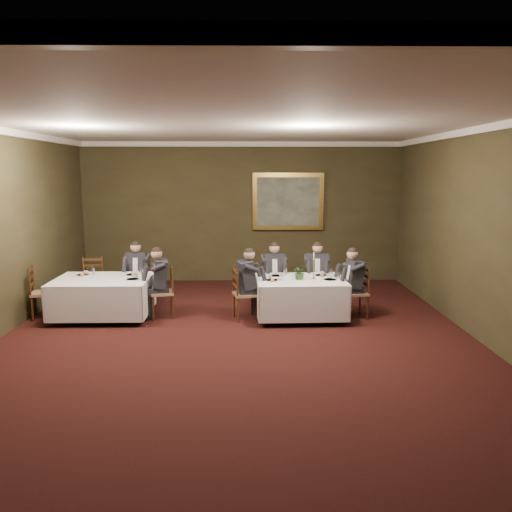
{
  "coord_description": "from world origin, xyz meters",
  "views": [
    {
      "loc": [
        0.21,
        -7.61,
        2.76
      ],
      "look_at": [
        0.33,
        1.95,
        1.15
      ],
      "focal_mm": 35.0,
      "sensor_mm": 36.0,
      "label": 1
    }
  ],
  "objects_px": {
    "table_second": "(103,295)",
    "chair_main_endright": "(355,303)",
    "chair_main_backleft": "(273,293)",
    "diner_main_endleft": "(245,293)",
    "centerpiece": "(300,271)",
    "chair_main_backright": "(316,293)",
    "diner_main_backleft": "(273,282)",
    "diner_sec_backright": "(138,281)",
    "diner_sec_endright": "(162,291)",
    "chair_sec_backright": "(139,292)",
    "painting": "(288,202)",
    "diner_main_backright": "(317,282)",
    "candlestick": "(314,269)",
    "table_main": "(300,295)",
    "chair_sec_endright": "(163,303)",
    "chair_sec_backleft": "(92,292)",
    "chair_main_endleft": "(245,304)",
    "chair_sec_endleft": "(43,303)",
    "diner_main_endright": "(355,291)"
  },
  "relations": [
    {
      "from": "centerpiece",
      "to": "chair_main_backright",
      "type": "bearing_deg",
      "value": 63.64
    },
    {
      "from": "table_second",
      "to": "chair_main_backleft",
      "type": "distance_m",
      "value": 3.38
    },
    {
      "from": "diner_main_backright",
      "to": "chair_sec_backright",
      "type": "bearing_deg",
      "value": 2.47
    },
    {
      "from": "chair_main_backleft",
      "to": "chair_sec_backleft",
      "type": "xyz_separation_m",
      "value": [
        -3.79,
        0.16,
        0.0
      ]
    },
    {
      "from": "diner_main_backleft",
      "to": "chair_sec_backleft",
      "type": "relative_size",
      "value": 1.35
    },
    {
      "from": "table_main",
      "to": "chair_sec_backright",
      "type": "relative_size",
      "value": 1.72
    },
    {
      "from": "diner_main_backleft",
      "to": "chair_sec_endright",
      "type": "distance_m",
      "value": 2.28
    },
    {
      "from": "diner_main_backleft",
      "to": "diner_main_endleft",
      "type": "xyz_separation_m",
      "value": [
        -0.57,
        -0.87,
        0.0
      ]
    },
    {
      "from": "table_main",
      "to": "chair_main_endright",
      "type": "xyz_separation_m",
      "value": [
        1.06,
        0.04,
        -0.17
      ]
    },
    {
      "from": "diner_sec_backright",
      "to": "candlestick",
      "type": "distance_m",
      "value": 3.7
    },
    {
      "from": "table_main",
      "to": "diner_sec_backright",
      "type": "bearing_deg",
      "value": 162.96
    },
    {
      "from": "diner_main_endright",
      "to": "chair_sec_endright",
      "type": "distance_m",
      "value": 3.69
    },
    {
      "from": "diner_main_backleft",
      "to": "diner_sec_backright",
      "type": "bearing_deg",
      "value": -12.15
    },
    {
      "from": "diner_main_backleft",
      "to": "centerpiece",
      "type": "bearing_deg",
      "value": 109.7
    },
    {
      "from": "chair_sec_endleft",
      "to": "diner_main_backright",
      "type": "bearing_deg",
      "value": 85.14
    },
    {
      "from": "diner_sec_endright",
      "to": "chair_sec_backleft",
      "type": "bearing_deg",
      "value": 48.98
    },
    {
      "from": "diner_main_endleft",
      "to": "candlestick",
      "type": "height_order",
      "value": "diner_main_endleft"
    },
    {
      "from": "chair_main_backleft",
      "to": "centerpiece",
      "type": "relative_size",
      "value": 3.29
    },
    {
      "from": "diner_main_endleft",
      "to": "diner_sec_backright",
      "type": "distance_m",
      "value": 2.48
    },
    {
      "from": "table_second",
      "to": "chair_main_endright",
      "type": "bearing_deg",
      "value": -0.67
    },
    {
      "from": "diner_main_endleft",
      "to": "chair_sec_backright",
      "type": "relative_size",
      "value": 1.35
    },
    {
      "from": "chair_main_backleft",
      "to": "candlestick",
      "type": "bearing_deg",
      "value": 123.11
    },
    {
      "from": "diner_sec_endright",
      "to": "diner_sec_backright",
      "type": "bearing_deg",
      "value": 24.03
    },
    {
      "from": "painting",
      "to": "centerpiece",
      "type": "bearing_deg",
      "value": -90.31
    },
    {
      "from": "table_second",
      "to": "chair_main_endleft",
      "type": "relative_size",
      "value": 1.81
    },
    {
      "from": "chair_main_backleft",
      "to": "diner_main_backleft",
      "type": "distance_m",
      "value": 0.23
    },
    {
      "from": "chair_sec_backleft",
      "to": "diner_sec_backright",
      "type": "relative_size",
      "value": 0.74
    },
    {
      "from": "chair_sec_endleft",
      "to": "chair_sec_endright",
      "type": "bearing_deg",
      "value": 77.51
    },
    {
      "from": "chair_main_backright",
      "to": "diner_sec_endright",
      "type": "height_order",
      "value": "diner_sec_endright"
    },
    {
      "from": "chair_sec_backright",
      "to": "centerpiece",
      "type": "xyz_separation_m",
      "value": [
        3.28,
        -1.04,
        0.63
      ]
    },
    {
      "from": "diner_sec_backright",
      "to": "chair_main_endright",
      "type": "bearing_deg",
      "value": 173.86
    },
    {
      "from": "chair_sec_backleft",
      "to": "centerpiece",
      "type": "distance_m",
      "value": 4.41
    },
    {
      "from": "chair_sec_endright",
      "to": "table_main",
      "type": "bearing_deg",
      "value": -104.17
    },
    {
      "from": "chair_sec_backright",
      "to": "painting",
      "type": "height_order",
      "value": "painting"
    },
    {
      "from": "chair_main_backright",
      "to": "chair_sec_backright",
      "type": "xyz_separation_m",
      "value": [
        -3.72,
        0.15,
        0.0
      ]
    },
    {
      "from": "diner_main_endleft",
      "to": "centerpiece",
      "type": "distance_m",
      "value": 1.11
    },
    {
      "from": "diner_main_backright",
      "to": "chair_sec_backleft",
      "type": "xyz_separation_m",
      "value": [
        -4.69,
        0.15,
        -0.23
      ]
    },
    {
      "from": "chair_main_endleft",
      "to": "chair_sec_endright",
      "type": "bearing_deg",
      "value": -109.25
    },
    {
      "from": "diner_sec_backright",
      "to": "chair_main_backright",
      "type": "bearing_deg",
      "value": -175.6
    },
    {
      "from": "table_second",
      "to": "painting",
      "type": "xyz_separation_m",
      "value": [
        3.77,
        3.25,
        1.58
      ]
    },
    {
      "from": "diner_sec_endright",
      "to": "centerpiece",
      "type": "bearing_deg",
      "value": -104.49
    },
    {
      "from": "chair_sec_backleft",
      "to": "chair_sec_backright",
      "type": "xyz_separation_m",
      "value": [
        0.97,
        0.01,
        0.0
      ]
    },
    {
      "from": "chair_sec_backleft",
      "to": "candlestick",
      "type": "height_order",
      "value": "candlestick"
    },
    {
      "from": "table_main",
      "to": "chair_sec_backleft",
      "type": "xyz_separation_m",
      "value": [
        -4.26,
        1.01,
        -0.17
      ]
    },
    {
      "from": "chair_main_endleft",
      "to": "chair_sec_backright",
      "type": "xyz_separation_m",
      "value": [
        -2.23,
        1.06,
        0.0
      ]
    },
    {
      "from": "chair_main_backleft",
      "to": "diner_main_backright",
      "type": "distance_m",
      "value": 0.93
    },
    {
      "from": "diner_main_endleft",
      "to": "chair_sec_endleft",
      "type": "bearing_deg",
      "value": -105.65
    },
    {
      "from": "diner_main_backleft",
      "to": "chair_sec_endleft",
      "type": "xyz_separation_m",
      "value": [
        -4.43,
        -0.76,
        -0.23
      ]
    },
    {
      "from": "table_main",
      "to": "diner_main_backleft",
      "type": "distance_m",
      "value": 0.96
    },
    {
      "from": "chair_main_endright",
      "to": "chair_sec_backleft",
      "type": "distance_m",
      "value": 5.41
    }
  ]
}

